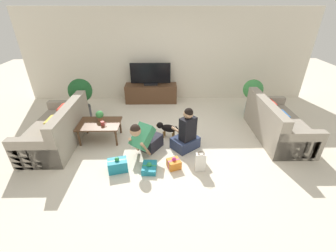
% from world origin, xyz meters
% --- Properties ---
extents(ground_plane, '(16.00, 16.00, 0.00)m').
position_xyz_m(ground_plane, '(0.00, 0.00, 0.00)').
color(ground_plane, beige).
extents(wall_back, '(8.40, 0.06, 2.60)m').
position_xyz_m(wall_back, '(0.00, 2.63, 1.30)').
color(wall_back, silver).
rests_on(wall_back, ground_plane).
extents(sofa_left, '(0.91, 1.83, 0.86)m').
position_xyz_m(sofa_left, '(-2.39, 0.09, 0.31)').
color(sofa_left, gray).
rests_on(sofa_left, ground_plane).
extents(sofa_right, '(0.91, 1.83, 0.86)m').
position_xyz_m(sofa_right, '(2.39, 0.27, 0.31)').
color(sofa_right, gray).
rests_on(sofa_right, ground_plane).
extents(coffee_table, '(0.90, 0.64, 0.40)m').
position_xyz_m(coffee_table, '(-1.53, 0.22, 0.36)').
color(coffee_table, brown).
rests_on(coffee_table, ground_plane).
extents(tv_console, '(1.53, 0.46, 0.54)m').
position_xyz_m(tv_console, '(-0.51, 2.33, 0.27)').
color(tv_console, brown).
rests_on(tv_console, ground_plane).
extents(tv, '(1.16, 0.20, 0.64)m').
position_xyz_m(tv, '(-0.51, 2.33, 0.82)').
color(tv, black).
rests_on(tv, tv_console).
extents(potted_plant_corner_right, '(0.52, 0.52, 0.93)m').
position_xyz_m(potted_plant_corner_right, '(2.24, 1.53, 0.62)').
color(potted_plant_corner_right, '#336B84').
rests_on(potted_plant_corner_right, ground_plane).
extents(potted_plant_corner_left, '(0.59, 0.59, 1.03)m').
position_xyz_m(potted_plant_corner_left, '(-2.24, 1.36, 0.64)').
color(potted_plant_corner_left, '#4C4C51').
rests_on(potted_plant_corner_left, ground_plane).
extents(person_kneeling, '(0.68, 0.80, 0.79)m').
position_xyz_m(person_kneeling, '(-0.49, -0.32, 0.35)').
color(person_kneeling, '#23232D').
rests_on(person_kneeling, ground_plane).
extents(person_sitting, '(0.66, 0.64, 0.94)m').
position_xyz_m(person_sitting, '(0.34, -0.16, 0.34)').
color(person_sitting, '#283351').
rests_on(person_sitting, ground_plane).
extents(dog, '(0.52, 0.26, 0.35)m').
position_xyz_m(dog, '(-0.07, 0.27, 0.24)').
color(dog, black).
rests_on(dog, ground_plane).
extents(gift_box_a, '(0.29, 0.28, 0.23)m').
position_xyz_m(gift_box_a, '(0.06, -0.79, 0.09)').
color(gift_box_a, orange).
rests_on(gift_box_a, ground_plane).
extents(gift_box_b, '(0.39, 0.30, 0.29)m').
position_xyz_m(gift_box_b, '(-0.97, -0.86, 0.12)').
color(gift_box_b, teal).
rests_on(gift_box_b, ground_plane).
extents(gift_box_c, '(0.27, 0.36, 0.17)m').
position_xyz_m(gift_box_c, '(-0.39, -0.86, 0.05)').
color(gift_box_c, teal).
rests_on(gift_box_c, ground_plane).
extents(gift_bag_a, '(0.18, 0.12, 0.38)m').
position_xyz_m(gift_bag_a, '(0.54, -0.87, 0.18)').
color(gift_bag_a, white).
rests_on(gift_bag_a, ground_plane).
extents(mug, '(0.12, 0.08, 0.09)m').
position_xyz_m(mug, '(-1.42, 0.12, 0.45)').
color(mug, '#B23D38').
rests_on(mug, coffee_table).
extents(tabletop_plant, '(0.17, 0.17, 0.22)m').
position_xyz_m(tabletop_plant, '(-1.53, 0.36, 0.53)').
color(tabletop_plant, '#A36042').
rests_on(tabletop_plant, coffee_table).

